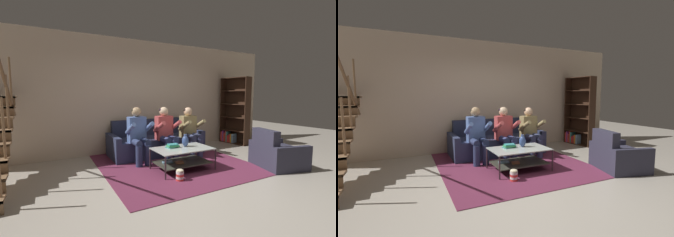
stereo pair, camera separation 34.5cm
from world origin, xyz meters
TOP-DOWN VIEW (x-y plane):
  - ground at (0.00, 0.00)m, footprint 16.80×16.80m
  - back_partition at (0.00, 2.46)m, footprint 8.40×0.12m
  - couch at (0.10, 1.87)m, footprint 2.32×0.95m
  - person_seated_left at (-0.58, 1.31)m, footprint 0.50×0.58m
  - person_seated_middle at (0.10, 1.31)m, footprint 0.50×0.58m
  - person_seated_right at (0.77, 1.31)m, footprint 0.50×0.58m
  - coffee_table at (0.01, 0.47)m, footprint 1.14×0.69m
  - area_rug at (0.06, 1.05)m, footprint 3.00×3.34m
  - vase at (0.14, 0.57)m, footprint 0.14×0.14m
  - book_stack at (-0.13, 0.61)m, footprint 0.27×0.20m
  - bookshelf at (2.78, 1.88)m, footprint 0.41×0.95m
  - armchair at (1.83, -0.29)m, footprint 1.00×1.05m
  - popcorn_tub at (-0.33, -0.00)m, footprint 0.14×0.14m

SIDE VIEW (x-z plane):
  - ground at x=0.00m, z-range 0.00..0.00m
  - area_rug at x=0.06m, z-range 0.00..0.01m
  - popcorn_tub at x=-0.33m, z-range 0.00..0.21m
  - armchair at x=1.83m, z-range -0.13..0.66m
  - couch at x=0.10m, z-range -0.14..0.71m
  - coffee_table at x=0.01m, z-range 0.07..0.51m
  - book_stack at x=-0.13m, z-range 0.43..0.51m
  - vase at x=0.14m, z-range 0.43..0.68m
  - person_seated_right at x=0.77m, z-range 0.06..1.23m
  - person_seated_middle at x=0.10m, z-range 0.06..1.26m
  - person_seated_left at x=-0.58m, z-range 0.06..1.27m
  - bookshelf at x=2.78m, z-range -0.17..1.83m
  - back_partition at x=0.00m, z-range 0.00..2.90m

